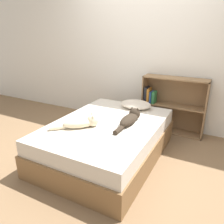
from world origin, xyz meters
The scene contains 7 objects.
ground_plane centered at (0.00, 0.00, 0.00)m, with size 8.00×8.00×0.00m, color #846647.
wall_back centered at (0.00, 1.31, 1.25)m, with size 8.00×0.06×2.50m.
bed centered at (0.00, 0.00, 0.23)m, with size 1.28×1.81×0.47m.
pillow centered at (0.11, 0.70, 0.53)m, with size 0.46×0.35×0.11m.
cat_light centered at (-0.20, -0.26, 0.53)m, with size 0.47×0.45×0.16m.
cat_dark centered at (0.26, 0.14, 0.53)m, with size 0.16×0.61×0.17m.
bookshelf centered at (0.53, 1.18, 0.46)m, with size 0.98×0.26×0.89m.
Camera 1 is at (1.24, -2.21, 1.56)m, focal length 35.00 mm.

